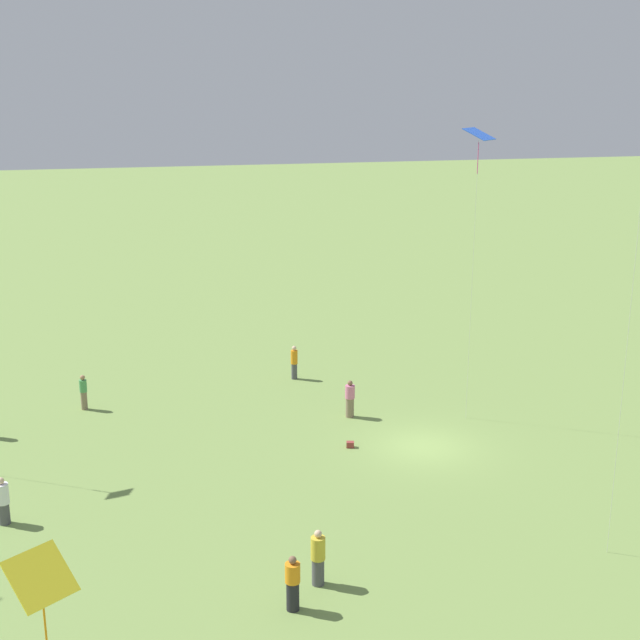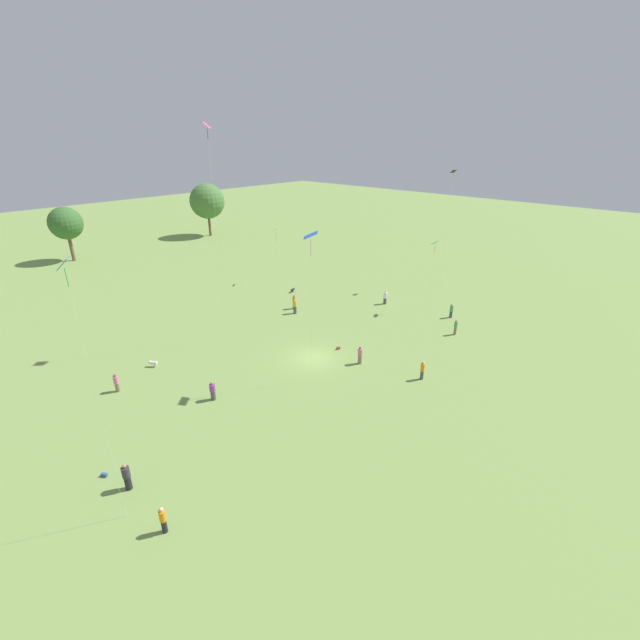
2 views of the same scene
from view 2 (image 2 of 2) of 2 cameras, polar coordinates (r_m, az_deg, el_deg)
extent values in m
plane|color=#7A994C|center=(41.75, -0.94, -5.08)|extent=(240.00, 240.00, 0.00)
cylinder|color=brown|center=(84.87, -30.22, 8.30)|extent=(0.57, 0.57, 4.37)
sphere|color=#38662D|center=(84.09, -30.81, 11.03)|extent=(5.36, 5.36, 5.36)
cylinder|color=brown|center=(95.56, -14.51, 12.17)|extent=(0.49, 0.49, 4.50)
sphere|color=#477538|center=(94.77, -14.82, 15.07)|extent=(7.11, 7.11, 7.11)
cylinder|color=#4C4C51|center=(36.55, -14.06, -9.71)|extent=(0.46, 0.46, 0.80)
cylinder|color=purple|center=(36.17, -14.17, -8.76)|extent=(0.54, 0.54, 0.64)
sphere|color=#A87A56|center=(35.94, -14.24, -8.16)|extent=(0.24, 0.24, 0.24)
cylinder|color=#232328|center=(53.25, -3.44, 2.00)|extent=(0.43, 0.43, 0.93)
cylinder|color=orange|center=(52.97, -3.46, 2.77)|extent=(0.50, 0.50, 0.60)
sphere|color=brown|center=(52.82, -3.47, 3.20)|extent=(0.24, 0.24, 0.24)
cylinder|color=#4C4C51|center=(55.31, 8.65, 2.53)|extent=(0.52, 0.52, 0.79)
cylinder|color=white|center=(55.04, 8.70, 3.28)|extent=(0.61, 0.61, 0.75)
sphere|color=beige|center=(54.87, 8.73, 3.76)|extent=(0.24, 0.24, 0.24)
cylinder|color=#847056|center=(48.53, 17.56, -1.38)|extent=(0.32, 0.32, 0.88)
cylinder|color=#4C9956|center=(48.24, 17.67, -0.59)|extent=(0.38, 0.38, 0.59)
sphere|color=#A87A56|center=(48.08, 17.73, -0.14)|extent=(0.24, 0.24, 0.24)
cylinder|color=#333D5B|center=(52.90, 17.05, 0.73)|extent=(0.44, 0.44, 0.79)
cylinder|color=#4C9956|center=(52.63, 17.15, 1.48)|extent=(0.51, 0.51, 0.70)
sphere|color=tan|center=(52.46, 17.21, 1.96)|extent=(0.24, 0.24, 0.24)
cylinder|color=#847056|center=(40.75, 5.33, -5.22)|extent=(0.41, 0.41, 0.92)
cylinder|color=pink|center=(40.39, 5.37, -4.26)|extent=(0.49, 0.49, 0.61)
sphere|color=brown|center=(40.19, 5.40, -3.72)|extent=(0.24, 0.24, 0.24)
cylinder|color=#4C4C51|center=(51.82, -3.35, 1.35)|extent=(0.53, 0.53, 0.89)
cylinder|color=gold|center=(51.52, -3.37, 2.19)|extent=(0.62, 0.62, 0.74)
sphere|color=beige|center=(51.34, -3.39, 2.70)|extent=(0.24, 0.24, 0.24)
cylinder|color=#4C4C51|center=(39.22, 13.42, -7.14)|extent=(0.37, 0.37, 0.84)
cylinder|color=orange|center=(38.84, 13.53, -6.15)|extent=(0.44, 0.44, 0.72)
sphere|color=beige|center=(38.61, 13.60, -5.53)|extent=(0.24, 0.24, 0.24)
cylinder|color=#232328|center=(30.32, -24.22, -19.16)|extent=(0.51, 0.51, 0.94)
cylinder|color=#333338|center=(29.79, -24.49, -17.98)|extent=(0.61, 0.61, 0.70)
sphere|color=#A87A56|center=(29.50, -24.65, -17.29)|extent=(0.24, 0.24, 0.24)
cylinder|color=#232328|center=(27.24, -20.04, -24.40)|extent=(0.35, 0.35, 0.81)
cylinder|color=orange|center=(26.70, -20.29, -23.30)|extent=(0.41, 0.41, 0.69)
sphere|color=beige|center=(26.37, -20.44, -22.60)|extent=(0.24, 0.24, 0.24)
cylinder|color=#847056|center=(40.34, -25.39, -8.11)|extent=(0.50, 0.50, 0.77)
cylinder|color=pink|center=(39.99, -25.57, -7.23)|extent=(0.59, 0.59, 0.66)
sphere|color=brown|center=(39.78, -25.68, -6.67)|extent=(0.24, 0.24, 0.24)
cube|color=yellow|center=(61.80, -5.92, 11.95)|extent=(1.22, 1.17, 0.66)
cylinder|color=orange|center=(62.00, -5.88, 11.07)|extent=(0.04, 0.04, 1.37)
cylinder|color=silver|center=(62.68, -5.77, 8.52)|extent=(0.01, 0.01, 7.67)
cube|color=blue|center=(33.37, -1.25, 11.26)|extent=(1.57, 1.56, 0.48)
cylinder|color=#E54C99|center=(33.60, -1.24, 9.58)|extent=(0.04, 0.04, 1.33)
cylinder|color=silver|center=(35.32, -1.16, 0.98)|extent=(0.01, 0.01, 12.91)
cube|color=green|center=(52.39, 15.14, 9.97)|extent=(1.07, 0.97, 0.51)
cylinder|color=orange|center=(52.58, 15.05, 9.11)|extent=(0.04, 0.04, 1.08)
cylinder|color=silver|center=(53.48, 14.67, 5.61)|extent=(0.01, 0.01, 8.40)
cube|color=blue|center=(21.63, -31.06, 6.49)|extent=(0.76, 0.83, 0.48)
cylinder|color=green|center=(21.79, -30.71, 4.92)|extent=(0.04, 0.04, 0.86)
cylinder|color=silver|center=(24.50, -27.39, -10.32)|extent=(0.01, 0.01, 14.92)
cube|color=black|center=(61.09, 17.38, 18.40)|extent=(0.82, 0.76, 0.41)
cylinder|color=orange|center=(61.14, 17.31, 17.87)|extent=(0.04, 0.04, 0.75)
cylinder|color=silver|center=(62.15, 16.50, 11.29)|extent=(0.01, 0.01, 15.55)
cube|color=#E54C99|center=(41.97, -14.87, 23.80)|extent=(1.04, 1.02, 0.54)
cylinder|color=black|center=(41.96, -14.76, 22.87)|extent=(0.04, 0.04, 0.89)
cylinder|color=silver|center=(43.07, -13.43, 9.97)|extent=(0.01, 0.01, 20.70)
cylinder|color=black|center=(59.01, -3.64, 4.08)|extent=(0.70, 0.50, 0.30)
sphere|color=black|center=(58.65, -3.81, 4.00)|extent=(0.27, 0.27, 0.27)
cylinder|color=black|center=(59.10, -3.63, 3.85)|extent=(0.14, 0.14, 0.20)
cylinder|color=silver|center=(42.96, -21.26, -5.34)|extent=(0.59, 0.64, 0.33)
sphere|color=silver|center=(43.10, -21.71, -5.25)|extent=(0.29, 0.29, 0.29)
cylinder|color=silver|center=(43.09, -21.20, -5.68)|extent=(0.15, 0.15, 0.25)
cube|color=#933833|center=(43.35, 2.46, -3.76)|extent=(0.37, 0.32, 0.25)
cube|color=#33518C|center=(32.02, -26.83, -17.95)|extent=(0.34, 0.41, 0.24)
camera|label=1|loc=(70.29, -14.92, 19.15)|focal=50.00mm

